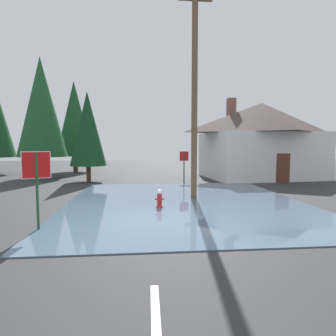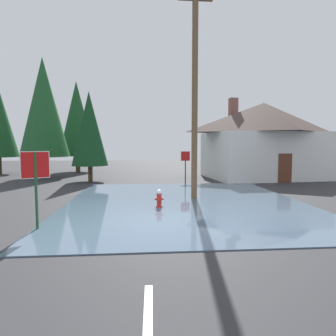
% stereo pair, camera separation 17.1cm
% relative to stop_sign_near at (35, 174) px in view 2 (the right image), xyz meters
% --- Properties ---
extents(ground_plane, '(80.00, 80.00, 0.10)m').
position_rel_stop_sign_near_xyz_m(ground_plane, '(3.73, 0.69, -1.78)').
color(ground_plane, '#2D2D30').
extents(flood_puddle, '(10.43, 12.26, 0.04)m').
position_rel_stop_sign_near_xyz_m(flood_puddle, '(5.09, 3.87, -1.71)').
color(flood_puddle, '#4C6075').
rests_on(flood_puddle, ground).
extents(lane_stop_bar, '(4.01, 0.31, 0.01)m').
position_rel_stop_sign_near_xyz_m(lane_stop_bar, '(3.35, -1.17, -1.72)').
color(lane_stop_bar, silver).
rests_on(lane_stop_bar, ground).
extents(lane_center_stripe, '(0.21, 2.64, 0.01)m').
position_rel_stop_sign_near_xyz_m(lane_center_stripe, '(3.29, -5.16, -1.72)').
color(lane_center_stripe, silver).
rests_on(lane_center_stripe, ground).
extents(stop_sign_near, '(0.75, 0.38, 2.40)m').
position_rel_stop_sign_near_xyz_m(stop_sign_near, '(0.00, 0.00, 0.00)').
color(stop_sign_near, '#1E4C28').
rests_on(stop_sign_near, ground).
extents(fire_hydrant, '(0.39, 0.33, 0.77)m').
position_rel_stop_sign_near_xyz_m(fire_hydrant, '(3.87, 2.82, -1.35)').
color(fire_hydrant, '#AD231E').
rests_on(fire_hydrant, ground).
extents(utility_pole, '(1.60, 0.28, 9.85)m').
position_rel_stop_sign_near_xyz_m(utility_pole, '(5.66, 4.72, 3.38)').
color(utility_pole, brown).
rests_on(utility_pole, ground).
extents(stop_sign_far, '(0.66, 0.15, 2.15)m').
position_rel_stop_sign_near_xyz_m(stop_sign_far, '(6.12, 10.93, -0.21)').
color(stop_sign_far, '#1E4C28').
rests_on(stop_sign_far, ground).
extents(house, '(9.57, 7.46, 6.30)m').
position_rel_stop_sign_near_xyz_m(house, '(12.56, 13.17, 1.30)').
color(house, silver).
rests_on(house, ground).
extents(pine_tree_tall_left, '(3.72, 3.72, 9.31)m').
position_rel_stop_sign_near_xyz_m(pine_tree_tall_left, '(-4.43, 14.53, 3.75)').
color(pine_tree_tall_left, '#4C3823').
rests_on(pine_tree_tall_left, ground).
extents(pine_tree_mid_left, '(2.52, 2.52, 6.31)m').
position_rel_stop_sign_near_xyz_m(pine_tree_mid_left, '(-0.53, 11.94, 1.98)').
color(pine_tree_mid_left, '#4C3823').
rests_on(pine_tree_mid_left, ground).
extents(pine_tree_short_left, '(3.43, 3.43, 8.58)m').
position_rel_stop_sign_near_xyz_m(pine_tree_short_left, '(-3.05, 19.57, 3.32)').
color(pine_tree_short_left, '#4C3823').
rests_on(pine_tree_short_left, ground).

